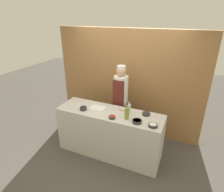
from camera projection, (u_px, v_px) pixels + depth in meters
The scene contains 13 objects.
ground_plane at pixel (110, 152), 3.94m from camera, with size 14.00×14.00×0.00m, color #4C4742.
cabinet_wall at pixel (128, 83), 4.31m from camera, with size 3.39×0.18×2.40m.
counter at pixel (109, 133), 3.74m from camera, with size 2.06×0.63×0.95m.
sauce_bowl_purple at pixel (146, 114), 3.44m from camera, with size 0.14×0.14×0.04m.
sauce_bowl_white at pixel (153, 125), 3.08m from camera, with size 0.15×0.15×0.05m.
sauce_bowl_green at pixel (83, 108), 3.62m from camera, with size 0.13×0.13×0.06m.
sauce_bowl_yellow at pixel (137, 121), 3.20m from camera, with size 0.17×0.17×0.05m.
sauce_bowl_red at pixel (112, 117), 3.33m from camera, with size 0.12×0.12×0.04m.
cutting_board at pixel (98, 108), 3.67m from camera, with size 0.30×0.20×0.02m.
bottle_oil at pixel (127, 113), 3.28m from camera, with size 0.08×0.08×0.30m.
bottle_clear at pixel (129, 109), 3.41m from camera, with size 0.06×0.06×0.29m.
wooden_spoon at pixel (125, 111), 3.57m from camera, with size 0.21×0.04×0.02m.
chef_center at pixel (121, 101), 4.00m from camera, with size 0.30×0.30×1.72m.
Camera 1 is at (1.31, -2.85, 2.66)m, focal length 30.00 mm.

